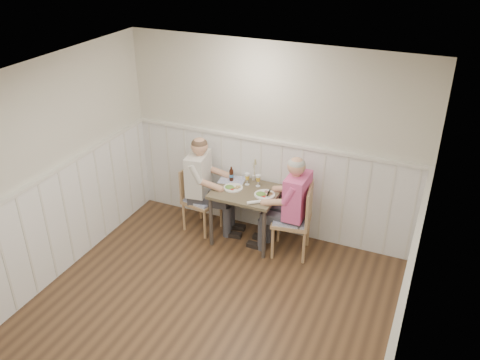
{
  "coord_description": "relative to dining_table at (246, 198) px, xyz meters",
  "views": [
    {
      "loc": [
        2.03,
        -3.45,
        3.92
      ],
      "look_at": [
        -0.19,
        1.64,
        1.0
      ],
      "focal_mm": 38.0,
      "sensor_mm": 36.0,
      "label": 1
    }
  ],
  "objects": [
    {
      "name": "gingham_mat",
      "position": [
        -0.29,
        0.19,
        0.11
      ],
      "size": [
        0.37,
        0.32,
        0.01
      ],
      "color": "#5C68AD",
      "rests_on": "dining_table"
    },
    {
      "name": "man_in_pink",
      "position": [
        0.65,
        -0.04,
        -0.06
      ],
      "size": [
        0.64,
        0.45,
        1.39
      ],
      "color": "#3F3F47",
      "rests_on": "ground"
    },
    {
      "name": "beer_glass_b",
      "position": [
        -0.05,
        0.15,
        0.22
      ],
      "size": [
        0.07,
        0.07,
        0.17
      ],
      "color": "silver",
      "rests_on": "dining_table"
    },
    {
      "name": "wainscot",
      "position": [
        0.19,
        -1.15,
        0.05
      ],
      "size": [
        4.0,
        4.49,
        1.34
      ],
      "color": "silver",
      "rests_on": "ground"
    },
    {
      "name": "plate_diner",
      "position": [
        -0.19,
        -0.02,
        0.13
      ],
      "size": [
        0.25,
        0.25,
        0.06
      ],
      "color": "white",
      "rests_on": "dining_table"
    },
    {
      "name": "rolled_napkin",
      "position": [
        0.22,
        -0.27,
        0.13
      ],
      "size": [
        0.17,
        0.15,
        0.04
      ],
      "color": "white",
      "rests_on": "dining_table"
    },
    {
      "name": "beer_bottle",
      "position": [
        -0.29,
        0.17,
        0.2
      ],
      "size": [
        0.06,
        0.06,
        0.21
      ],
      "color": "black",
      "rests_on": "dining_table"
    },
    {
      "name": "chair_right",
      "position": [
        0.7,
        -0.03,
        -0.11
      ],
      "size": [
        0.53,
        0.53,
        0.98
      ],
      "color": "#A57B54",
      "rests_on": "ground"
    },
    {
      "name": "grass_vase",
      "position": [
        -0.03,
        0.31,
        0.26
      ],
      "size": [
        0.04,
        0.04,
        0.33
      ],
      "color": "silver",
      "rests_on": "dining_table"
    },
    {
      "name": "room_shell",
      "position": [
        0.19,
        -1.84,
        0.88
      ],
      "size": [
        4.04,
        4.54,
        2.6
      ],
      "color": "beige",
      "rests_on": "ground"
    },
    {
      "name": "chair_left",
      "position": [
        -0.71,
        0.02,
        -0.15
      ],
      "size": [
        0.51,
        0.51,
        0.91
      ],
      "color": "#A57B54",
      "rests_on": "ground"
    },
    {
      "name": "plate_man",
      "position": [
        0.26,
        -0.03,
        0.13
      ],
      "size": [
        0.27,
        0.27,
        0.07
      ],
      "color": "white",
      "rests_on": "dining_table"
    },
    {
      "name": "ground_plane",
      "position": [
        0.19,
        -1.84,
        -0.64
      ],
      "size": [
        4.5,
        4.5,
        0.0
      ],
      "primitive_type": "plane",
      "color": "#422D1D"
    },
    {
      "name": "beer_glass_a",
      "position": [
        0.1,
        0.17,
        0.22
      ],
      "size": [
        0.07,
        0.07,
        0.17
      ],
      "color": "silver",
      "rests_on": "dining_table"
    },
    {
      "name": "diner_cream",
      "position": [
        -0.65,
        0.01,
        -0.06
      ],
      "size": [
        0.69,
        0.48,
        1.39
      ],
      "color": "#3F3F47",
      "rests_on": "ground"
    },
    {
      "name": "dining_table",
      "position": [
        0.0,
        0.0,
        0.0
      ],
      "size": [
        0.84,
        0.7,
        0.75
      ],
      "color": "brown",
      "rests_on": "ground"
    }
  ]
}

